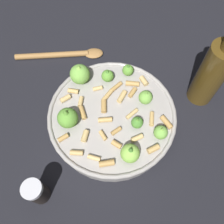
{
  "coord_description": "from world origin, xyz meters",
  "views": [
    {
      "loc": [
        0.18,
        0.16,
        0.54
      ],
      "look_at": [
        0.0,
        0.0,
        0.06
      ],
      "focal_mm": 38.81,
      "sensor_mm": 36.0,
      "label": 1
    }
  ],
  "objects": [
    {
      "name": "ground_plane",
      "position": [
        0.0,
        0.0,
        0.0
      ],
      "size": [
        2.4,
        2.4,
        0.0
      ],
      "primitive_type": "plane",
      "color": "black"
    },
    {
      "name": "cooking_pan",
      "position": [
        0.0,
        -0.0,
        0.03
      ],
      "size": [
        0.29,
        0.29,
        0.11
      ],
      "color": "#9E9993",
      "rests_on": "ground"
    },
    {
      "name": "olive_oil_bottle",
      "position": [
        -0.21,
        0.12,
        0.09
      ],
      "size": [
        0.06,
        0.06,
        0.23
      ],
      "color": "#4C3814",
      "rests_on": "ground"
    },
    {
      "name": "pepper_shaker",
      "position": [
        0.23,
        -0.0,
        0.04
      ],
      "size": [
        0.04,
        0.04,
        0.08
      ],
      "color": "black",
      "rests_on": "ground"
    },
    {
      "name": "wooden_spoon",
      "position": [
        -0.07,
        -0.24,
        0.01
      ],
      "size": [
        0.19,
        0.19,
        0.02
      ],
      "color": "#9E703D",
      "rests_on": "ground"
    }
  ]
}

